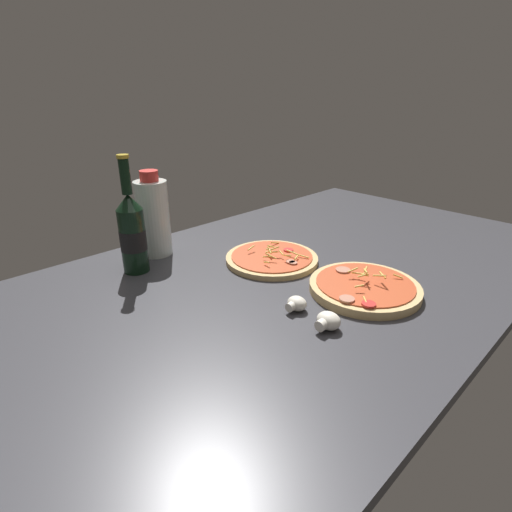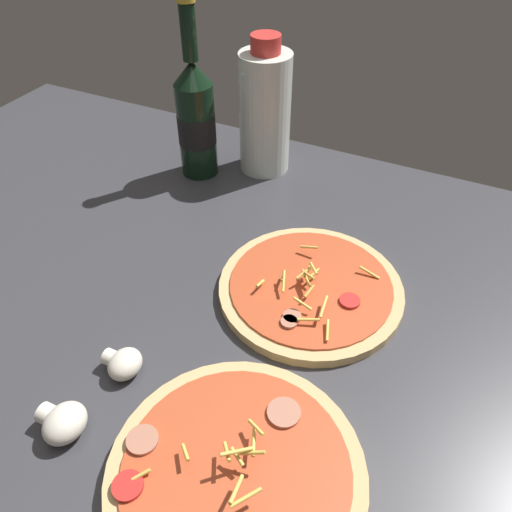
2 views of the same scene
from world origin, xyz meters
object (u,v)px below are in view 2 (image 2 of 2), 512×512
object	(u,v)px
pizza_near	(236,474)
oil_bottle	(265,112)
mushroom_right	(63,422)
mushroom_left	(123,363)
beer_bottle	(196,118)
pizza_far	(308,288)

from	to	relation	value
pizza_near	oil_bottle	xyz separation A→B (cm)	(-21.24, 51.98, 9.38)
oil_bottle	mushroom_right	size ratio (longest dim) A/B	4.52
pizza_near	mushroom_right	world-z (taller)	pizza_near
mushroom_left	mushroom_right	xyz separation A→B (cm)	(-0.99, -8.59, 0.19)
pizza_near	mushroom_left	distance (cm)	17.87
beer_bottle	mushroom_left	size ratio (longest dim) A/B	6.39
pizza_near	mushroom_left	bearing A→B (deg)	162.27
mushroom_left	pizza_near	bearing A→B (deg)	-17.73
pizza_near	oil_bottle	distance (cm)	56.93
pizza_far	beer_bottle	bearing A→B (deg)	144.95
mushroom_right	mushroom_left	bearing A→B (deg)	83.43
pizza_near	pizza_far	world-z (taller)	pizza_near
oil_bottle	mushroom_right	world-z (taller)	oil_bottle
pizza_far	mushroom_right	xyz separation A→B (cm)	(-15.15, -29.26, 0.86)
beer_bottle	mushroom_left	xyz separation A→B (cm)	(13.76, -40.25, -8.70)
pizza_near	pizza_far	bearing A→B (deg)	96.25
pizza_near	beer_bottle	distance (cm)	55.84
beer_bottle	mushroom_right	world-z (taller)	beer_bottle
pizza_near	oil_bottle	bearing A→B (deg)	112.23
beer_bottle	mushroom_right	bearing A→B (deg)	-75.35
pizza_near	mushroom_right	size ratio (longest dim) A/B	4.86
oil_bottle	mushroom_left	distance (cm)	47.58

